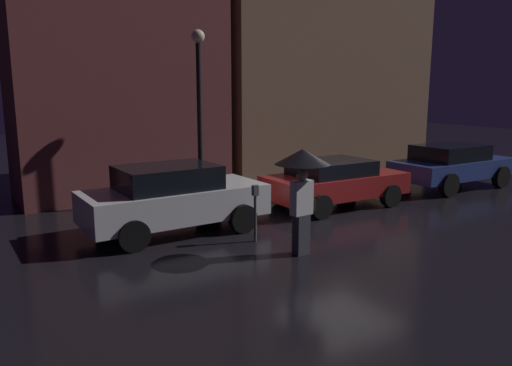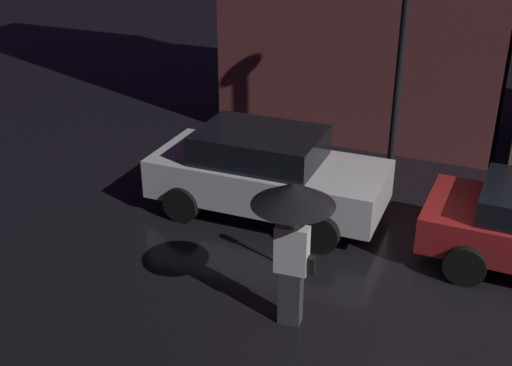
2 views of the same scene
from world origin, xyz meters
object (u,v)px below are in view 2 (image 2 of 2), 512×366
object	(u,v)px
parked_car_white	(266,172)
street_lamp_near	(404,28)
pedestrian_with_umbrella	(293,214)
parking_meter	(298,229)

from	to	relation	value
parked_car_white	street_lamp_near	bearing A→B (deg)	50.16
pedestrian_with_umbrella	parked_car_white	bearing A→B (deg)	-66.00
parked_car_white	pedestrian_with_umbrella	distance (m)	3.26
parked_car_white	pedestrian_with_umbrella	size ratio (longest dim) A/B	1.97
parked_car_white	pedestrian_with_umbrella	xyz separation A→B (m)	(1.51, -2.76, 0.86)
parked_car_white	pedestrian_with_umbrella	bearing A→B (deg)	-62.53
parked_car_white	parking_meter	xyz separation A→B (m)	(1.18, -1.59, -0.04)
parking_meter	street_lamp_near	size ratio (longest dim) A/B	0.26
parked_car_white	parking_meter	size ratio (longest dim) A/B	3.36
pedestrian_with_umbrella	street_lamp_near	world-z (taller)	street_lamp_near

